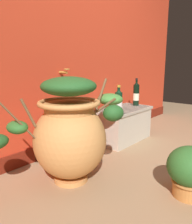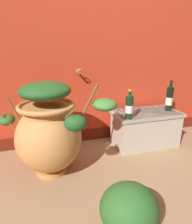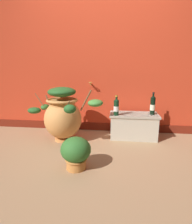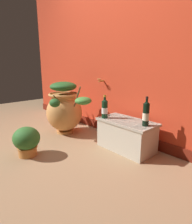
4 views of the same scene
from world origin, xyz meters
name	(u,v)px [view 4 (image 4 of 4)]	position (x,y,z in m)	size (l,w,h in m)	color
ground_plane	(47,155)	(0.00, 0.00, 0.00)	(7.00, 7.00, 0.00)	#9E7A56
back_wall	(117,46)	(0.00, 1.20, 1.29)	(4.40, 0.33, 2.60)	red
terracotta_urn	(64,108)	(-0.52, 0.60, 0.39)	(1.20, 0.60, 0.79)	#D68E4C
stone_ledge	(126,134)	(0.52, 0.82, 0.20)	(0.72, 0.38, 0.38)	beige
wine_bottle_left	(146,113)	(0.79, 0.82, 0.52)	(0.07, 0.07, 0.33)	black
wine_bottle_middle	(105,108)	(0.25, 0.70, 0.51)	(0.08, 0.08, 0.30)	black
potted_shrub	(27,140)	(-0.15, -0.17, 0.19)	(0.32, 0.31, 0.35)	#CC7F3D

